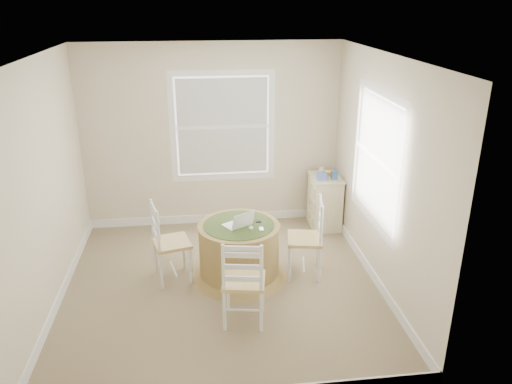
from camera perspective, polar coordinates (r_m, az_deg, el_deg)
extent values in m
cube|color=#8F805A|center=(5.93, -3.89, -10.74)|extent=(3.60, 3.60, 0.02)
cube|color=white|center=(5.04, -4.66, 15.33)|extent=(3.60, 3.60, 0.02)
cube|color=beige|center=(7.07, -5.05, 6.29)|extent=(3.60, 0.02, 2.60)
cube|color=beige|center=(3.70, -2.70, -8.46)|extent=(3.60, 0.02, 2.60)
cube|color=beige|center=(5.57, -23.17, 0.34)|extent=(0.02, 3.60, 2.60)
cube|color=beige|center=(5.71, 14.21, 1.97)|extent=(0.02, 3.60, 2.60)
cube|color=white|center=(7.47, -4.73, -2.97)|extent=(3.60, 0.02, 0.12)
cube|color=white|center=(6.09, -21.27, -10.59)|extent=(0.02, 3.60, 0.12)
cube|color=white|center=(6.22, 12.99, -8.86)|extent=(0.02, 3.60, 0.12)
cylinder|color=olive|center=(5.92, -1.94, -6.49)|extent=(0.94, 0.94, 0.61)
cone|color=olive|center=(6.08, -1.90, -9.29)|extent=(1.14, 1.14, 0.07)
cylinder|color=olive|center=(5.79, -1.98, -3.93)|extent=(0.96, 0.96, 0.03)
cylinder|color=#425424|center=(5.78, -1.98, -3.79)|extent=(0.83, 0.83, 0.01)
cone|color=#425424|center=(5.80, -1.97, -4.29)|extent=(0.92, 0.92, 0.10)
cube|color=white|center=(5.78, -2.19, -3.75)|extent=(0.36, 0.33, 0.02)
cube|color=silver|center=(5.78, -2.19, -3.66)|extent=(0.27, 0.22, 0.00)
cube|color=black|center=(5.64, -1.43, -3.23)|extent=(0.28, 0.20, 0.19)
ellipsoid|color=white|center=(5.69, -0.58, -4.08)|extent=(0.06, 0.09, 0.03)
cube|color=#B7BABF|center=(5.67, 0.62, -4.26)|extent=(0.05, 0.09, 0.02)
cube|color=black|center=(5.84, 0.25, -3.41)|extent=(0.06, 0.05, 0.02)
cube|color=beige|center=(7.26, 7.84, -1.17)|extent=(0.40, 0.55, 0.74)
cube|color=beige|center=(7.12, 8.00, 1.66)|extent=(0.43, 0.58, 0.02)
cube|color=#C0BF8E|center=(7.30, 6.22, -2.86)|extent=(0.02, 0.46, 0.16)
cube|color=#C0BF8E|center=(7.21, 6.29, -1.21)|extent=(0.02, 0.46, 0.16)
cube|color=#C0BF8E|center=(7.13, 6.36, 0.41)|extent=(0.02, 0.46, 0.16)
cube|color=#4F69B4|center=(6.99, 7.52, 1.84)|extent=(0.12, 0.12, 0.10)
cube|color=#E2AD50|center=(7.18, 8.27, 2.15)|extent=(0.15, 0.10, 0.06)
cube|color=#315D93|center=(7.02, 8.95, 1.92)|extent=(0.08, 0.08, 0.12)
cylinder|color=beige|center=(7.23, 7.52, 2.45)|extent=(0.07, 0.07, 0.09)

